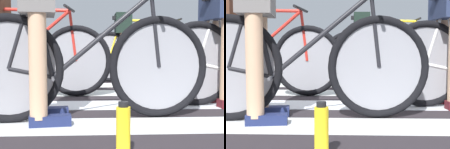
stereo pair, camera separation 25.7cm
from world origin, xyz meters
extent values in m
cube|color=#282327|center=(0.00, 0.00, 0.01)|extent=(18.00, 14.00, 0.02)
cube|color=silver|center=(0.11, -1.07, 0.02)|extent=(5.20, 0.44, 0.00)
cube|color=silver|center=(-0.05, -0.31, 0.02)|extent=(5.20, 0.44, 0.00)
cube|color=silver|center=(-0.01, 0.45, 0.02)|extent=(5.20, 0.44, 0.00)
cube|color=silver|center=(-0.09, 1.18, 0.02)|extent=(5.20, 0.44, 0.00)
cube|color=silver|center=(-0.15, 1.94, 0.02)|extent=(5.20, 0.44, 0.00)
torus|color=black|center=(-0.94, -0.95, 0.38)|extent=(0.72, 0.15, 0.72)
torus|color=black|center=(0.07, -0.81, 0.38)|extent=(0.72, 0.15, 0.72)
cylinder|color=gray|center=(-0.94, -0.95, 0.38)|extent=(0.60, 0.09, 0.61)
cylinder|color=gray|center=(0.07, -0.81, 0.38)|extent=(0.60, 0.09, 0.61)
cylinder|color=black|center=(-0.33, -0.87, 0.60)|extent=(0.70, 0.13, 0.59)
cylinder|color=black|center=(-0.73, -0.92, 0.61)|extent=(0.16, 0.05, 0.59)
cylinder|color=black|center=(-0.81, -0.94, 0.35)|extent=(0.29, 0.07, 0.09)
cylinder|color=black|center=(-0.87, -0.94, 0.64)|extent=(0.19, 0.05, 0.53)
cylinder|color=black|center=(0.04, -0.82, 0.63)|extent=(0.09, 0.04, 0.50)
cylinder|color=#4C4C51|center=(-0.67, -0.92, 0.32)|extent=(0.07, 0.34, 0.02)
cylinder|color=tan|center=(-0.78, -0.79, 0.52)|extent=(0.11, 0.11, 0.90)
cylinder|color=tan|center=(-0.74, -1.07, 0.52)|extent=(0.11, 0.11, 0.90)
cube|color=#1A234E|center=(-0.71, -0.78, 0.06)|extent=(0.27, 0.13, 0.07)
cube|color=#1A234E|center=(-0.67, -1.06, 0.06)|extent=(0.27, 0.13, 0.07)
torus|color=black|center=(0.49, -0.37, 0.38)|extent=(0.72, 0.13, 0.72)
cylinder|color=gray|center=(0.49, -0.37, 0.38)|extent=(0.60, 0.07, 0.61)
cylinder|color=white|center=(0.70, -0.34, 0.61)|extent=(0.16, 0.05, 0.59)
cylinder|color=white|center=(0.63, -0.35, 0.35)|extent=(0.29, 0.06, 0.09)
cylinder|color=white|center=(0.57, -0.36, 0.64)|extent=(0.19, 0.05, 0.53)
cylinder|color=tan|center=(0.66, -0.21, 0.53)|extent=(0.11, 0.11, 0.92)
cube|color=#252F4C|center=(0.67, -0.35, 0.89)|extent=(0.26, 0.43, 0.28)
cube|color=#5A1920|center=(0.73, -0.20, 0.06)|extent=(0.27, 0.13, 0.07)
torus|color=black|center=(-0.57, 0.23, 0.38)|extent=(0.72, 0.13, 0.72)
cylinder|color=gray|center=(-0.57, 0.23, 0.38)|extent=(0.60, 0.07, 0.61)
cylinder|color=red|center=(-1.03, 0.28, 0.89)|extent=(0.80, 0.11, 0.05)
cylinder|color=red|center=(-0.97, 0.27, 0.60)|extent=(0.70, 0.10, 0.59)
cylinder|color=red|center=(-0.60, 0.23, 0.63)|extent=(0.09, 0.04, 0.50)
cylinder|color=black|center=(-0.63, 0.24, 0.90)|extent=(0.08, 0.52, 0.03)
cylinder|color=#4C4C51|center=(-1.31, 0.30, 0.32)|extent=(0.05, 0.34, 0.02)
cylinder|color=brown|center=(-1.38, 0.45, 0.54)|extent=(0.11, 0.11, 0.93)
cube|color=slate|center=(-1.31, 0.45, 0.06)|extent=(0.27, 0.13, 0.07)
torus|color=black|center=(-0.17, 1.64, 0.38)|extent=(0.72, 0.06, 0.72)
torus|color=black|center=(0.85, 1.65, 0.38)|extent=(0.72, 0.06, 0.72)
cylinder|color=gray|center=(-0.17, 1.64, 0.38)|extent=(0.61, 0.01, 0.61)
cylinder|color=gray|center=(0.85, 1.65, 0.38)|extent=(0.61, 0.01, 0.61)
cylinder|color=yellow|center=(0.39, 1.64, 0.89)|extent=(0.80, 0.04, 0.05)
cylinder|color=yellow|center=(0.45, 1.64, 0.60)|extent=(0.70, 0.04, 0.59)
cylinder|color=yellow|center=(0.05, 1.64, 0.61)|extent=(0.15, 0.04, 0.59)
cylinder|color=yellow|center=(-0.03, 1.64, 0.35)|extent=(0.29, 0.03, 0.09)
cylinder|color=yellow|center=(-0.09, 1.64, 0.64)|extent=(0.18, 0.03, 0.53)
cylinder|color=yellow|center=(0.82, 1.65, 0.63)|extent=(0.09, 0.03, 0.50)
cube|color=black|center=(-0.01, 1.64, 0.93)|extent=(0.24, 0.09, 0.05)
cylinder|color=black|center=(0.79, 1.65, 0.90)|extent=(0.03, 0.52, 0.03)
cylinder|color=#4C4C51|center=(0.11, 1.64, 0.32)|extent=(0.02, 0.34, 0.02)
cylinder|color=#A87A5B|center=(0.02, 1.78, 0.51)|extent=(0.11, 0.11, 0.88)
cylinder|color=#A87A5B|center=(0.02, 1.50, 0.51)|extent=(0.11, 0.11, 0.88)
cube|color=black|center=(0.02, 1.64, 0.85)|extent=(0.22, 0.41, 0.28)
cube|color=#232344|center=(0.09, 1.78, 0.06)|extent=(0.26, 0.10, 0.07)
cube|color=#232344|center=(0.09, 1.50, 0.06)|extent=(0.26, 0.10, 0.07)
cylinder|color=gold|center=(-0.26, -1.69, 0.14)|extent=(0.06, 0.06, 0.23)
cylinder|color=black|center=(-0.26, -1.69, 0.27)|extent=(0.04, 0.04, 0.02)
camera|label=1|loc=(-0.39, -3.16, 0.52)|focal=53.91mm
camera|label=2|loc=(-0.13, -3.16, 0.52)|focal=53.91mm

